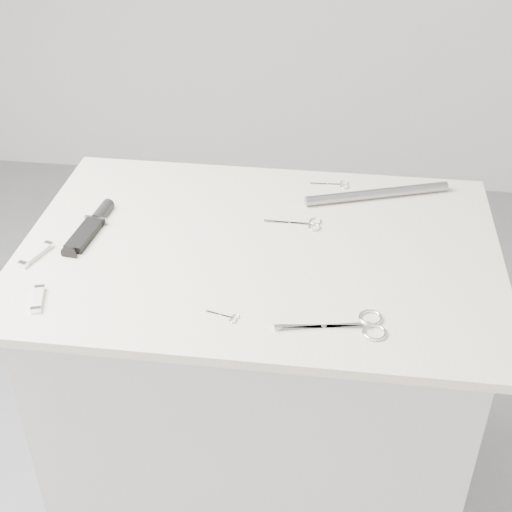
# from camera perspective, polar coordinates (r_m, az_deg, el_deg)

# --- Properties ---
(plinth) EXTENTS (0.90, 0.60, 0.90)m
(plinth) POSITION_cam_1_polar(r_m,az_deg,el_deg) (1.80, 0.25, -11.76)
(plinth) COLOR silver
(plinth) RESTS_ON ground
(display_board) EXTENTS (1.00, 0.70, 0.02)m
(display_board) POSITION_cam_1_polar(r_m,az_deg,el_deg) (1.50, 0.29, 0.47)
(display_board) COLOR beige
(display_board) RESTS_ON plinth
(large_shears) EXTENTS (0.20, 0.09, 0.01)m
(large_shears) POSITION_cam_1_polar(r_m,az_deg,el_deg) (1.29, 7.93, -5.54)
(large_shears) COLOR silver
(large_shears) RESTS_ON display_board
(embroidery_scissors_a) EXTENTS (0.12, 0.05, 0.00)m
(embroidery_scissors_a) POSITION_cam_1_polar(r_m,az_deg,el_deg) (1.57, 3.87, 2.59)
(embroidery_scissors_a) COLOR silver
(embroidery_scissors_a) RESTS_ON display_board
(embroidery_scissors_b) EXTENTS (0.09, 0.04, 0.00)m
(embroidery_scissors_b) POSITION_cam_1_polar(r_m,az_deg,el_deg) (1.73, 6.40, 5.71)
(embroidery_scissors_b) COLOR silver
(embroidery_scissors_b) RESTS_ON display_board
(tiny_scissors) EXTENTS (0.06, 0.03, 0.00)m
(tiny_scissors) POSITION_cam_1_polar(r_m,az_deg,el_deg) (1.31, -2.35, -4.87)
(tiny_scissors) COLOR silver
(tiny_scissors) RESTS_ON display_board
(sheathed_knife) EXTENTS (0.05, 0.20, 0.02)m
(sheathed_knife) POSITION_cam_1_polar(r_m,az_deg,el_deg) (1.59, -12.93, 2.46)
(sheathed_knife) COLOR black
(sheathed_knife) RESTS_ON display_board
(pocket_knife_a) EXTENTS (0.05, 0.09, 0.01)m
(pocket_knife_a) POSITION_cam_1_polar(r_m,az_deg,el_deg) (1.52, -17.17, 0.12)
(pocket_knife_a) COLOR silver
(pocket_knife_a) RESTS_ON display_board
(pocket_knife_b) EXTENTS (0.04, 0.08, 0.01)m
(pocket_knife_b) POSITION_cam_1_polar(r_m,az_deg,el_deg) (1.40, -17.04, -3.33)
(pocket_knife_b) COLOR silver
(pocket_knife_b) RESTS_ON display_board
(metal_rail) EXTENTS (0.33, 0.14, 0.02)m
(metal_rail) POSITION_cam_1_polar(r_m,az_deg,el_deg) (1.68, 9.68, 4.94)
(metal_rail) COLOR gray
(metal_rail) RESTS_ON display_board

